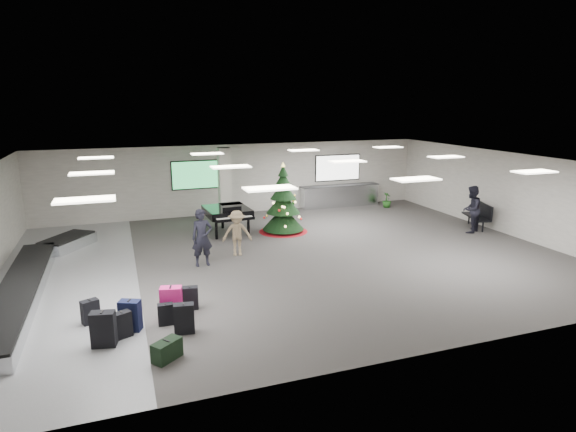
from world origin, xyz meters
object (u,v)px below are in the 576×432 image
object	(u,v)px
bench	(479,214)
traveler_b	(237,233)
pink_suitcase	(171,303)
traveler_a	(202,238)
christmas_tree	(283,208)
baggage_carousel	(32,280)
service_counter	(340,196)
grand_piano	(227,212)
potted_plant_right	(387,200)
potted_plant_left	(293,206)
traveler_bench	(471,209)

from	to	relation	value
bench	traveler_b	bearing A→B (deg)	-161.99
pink_suitcase	traveler_a	world-z (taller)	traveler_a
christmas_tree	baggage_carousel	bearing A→B (deg)	-159.69
service_counter	traveler_a	distance (m)	10.31
service_counter	grand_piano	bearing A→B (deg)	-154.61
pink_suitcase	potted_plant_right	bearing A→B (deg)	52.52
pink_suitcase	potted_plant_left	bearing A→B (deg)	68.79
baggage_carousel	traveler_bench	distance (m)	15.65
baggage_carousel	service_counter	distance (m)	14.50
service_counter	traveler_bench	bearing A→B (deg)	-65.77
pink_suitcase	grand_piano	xyz separation A→B (m)	(3.00, 7.12, 0.46)
service_counter	potted_plant_right	distance (m)	2.32
christmas_tree	traveler_a	size ratio (longest dim) A/B	1.53
pink_suitcase	potted_plant_left	xyz separation A→B (m)	(6.56, 9.32, -0.03)
grand_piano	bench	world-z (taller)	grand_piano
christmas_tree	service_counter	bearing A→B (deg)	40.09
baggage_carousel	service_counter	xyz separation A→B (m)	(12.84, 6.73, 0.33)
baggage_carousel	traveler_a	size ratio (longest dim) A/B	5.28
christmas_tree	traveler_bench	world-z (taller)	christmas_tree
potted_plant_left	traveler_a	bearing A→B (deg)	-132.09
service_counter	traveler_bench	world-z (taller)	traveler_bench
service_counter	bench	xyz separation A→B (m)	(3.61, -5.67, 0.05)
traveler_a	potted_plant_left	size ratio (longest dim) A/B	2.47
traveler_a	baggage_carousel	bearing A→B (deg)	178.46
baggage_carousel	potted_plant_left	xyz separation A→B (m)	(10.05, 5.92, 0.16)
traveler_bench	potted_plant_left	world-z (taller)	traveler_bench
grand_piano	traveler_b	bearing A→B (deg)	-99.18
service_counter	potted_plant_right	xyz separation A→B (m)	(2.09, -1.01, -0.17)
potted_plant_left	christmas_tree	bearing A→B (deg)	-117.44
traveler_bench	potted_plant_left	bearing A→B (deg)	-75.90
christmas_tree	bench	size ratio (longest dim) A/B	1.60
christmas_tree	traveler_b	xyz separation A→B (m)	(-2.47, -2.34, -0.18)
baggage_carousel	grand_piano	bearing A→B (deg)	29.81
pink_suitcase	potted_plant_left	world-z (taller)	pink_suitcase
traveler_bench	baggage_carousel	bearing A→B (deg)	-29.92
christmas_tree	potted_plant_left	distance (m)	3.12
service_counter	traveler_bench	xyz separation A→B (m)	(2.78, -6.17, 0.40)
bench	potted_plant_right	size ratio (longest dim) A/B	2.30
baggage_carousel	christmas_tree	bearing A→B (deg)	20.31
bench	potted_plant_right	xyz separation A→B (m)	(-1.53, 4.66, -0.21)
pink_suitcase	grand_piano	size ratio (longest dim) A/B	0.38
bench	grand_piano	bearing A→B (deg)	-178.08
baggage_carousel	service_counter	bearing A→B (deg)	27.67
grand_piano	baggage_carousel	bearing A→B (deg)	-153.02
potted_plant_right	bench	bearing A→B (deg)	-71.88
baggage_carousel	bench	xyz separation A→B (m)	(16.45, 1.06, 0.38)
christmas_tree	traveler_b	world-z (taller)	christmas_tree
christmas_tree	traveler_a	xyz separation A→B (m)	(-3.76, -3.01, -0.04)
grand_piano	traveler_b	world-z (taller)	traveler_b
bench	traveler_b	size ratio (longest dim) A/B	1.13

